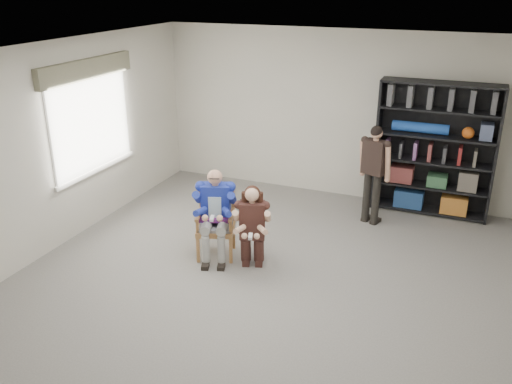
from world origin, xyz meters
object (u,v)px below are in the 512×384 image
at_px(armchair, 216,223).
at_px(seated_man, 215,214).
at_px(kneeling_woman, 252,228).
at_px(bookshelf, 434,150).
at_px(standing_man, 373,175).

distance_m(armchair, seated_man, 0.14).
distance_m(kneeling_woman, bookshelf, 3.38).
xyz_separation_m(seated_man, kneeling_woman, (0.58, -0.12, -0.05)).
bearing_deg(armchair, standing_man, 27.66).
distance_m(seated_man, standing_man, 2.54).
xyz_separation_m(kneeling_woman, standing_man, (1.15, 1.97, 0.21)).
distance_m(kneeling_woman, standing_man, 2.29).
height_order(armchair, seated_man, seated_man).
relative_size(armchair, bookshelf, 0.45).
height_order(bookshelf, standing_man, bookshelf).
xyz_separation_m(bookshelf, standing_man, (-0.78, -0.76, -0.27)).
height_order(seated_man, kneeling_woman, seated_man).
xyz_separation_m(armchair, bookshelf, (2.51, 2.61, 0.58)).
bearing_deg(bookshelf, standing_man, -135.72).
bearing_deg(bookshelf, armchair, -133.91).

